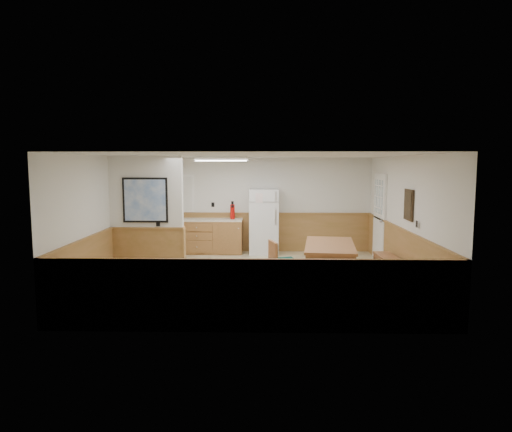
{
  "coord_description": "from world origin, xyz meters",
  "views": [
    {
      "loc": [
        0.2,
        -9.12,
        2.34
      ],
      "look_at": [
        0.01,
        0.4,
        1.24
      ],
      "focal_mm": 32.0,
      "sensor_mm": 36.0,
      "label": 1
    }
  ],
  "objects_px": {
    "dining_chair": "(279,259)",
    "fire_extinguisher": "(232,211)",
    "refrigerator": "(264,222)",
    "dining_bench": "(392,264)",
    "dining_table": "(330,248)",
    "soap_bottle": "(175,215)"
  },
  "relations": [
    {
      "from": "dining_chair",
      "to": "dining_bench",
      "type": "bearing_deg",
      "value": -8.05
    },
    {
      "from": "refrigerator",
      "to": "soap_bottle",
      "type": "distance_m",
      "value": 2.34
    },
    {
      "from": "dining_chair",
      "to": "refrigerator",
      "type": "bearing_deg",
      "value": 80.43
    },
    {
      "from": "fire_extinguisher",
      "to": "dining_chair",
      "type": "bearing_deg",
      "value": -65.71
    },
    {
      "from": "dining_table",
      "to": "dining_bench",
      "type": "height_order",
      "value": "dining_table"
    },
    {
      "from": "refrigerator",
      "to": "dining_bench",
      "type": "bearing_deg",
      "value": -47.1
    },
    {
      "from": "dining_bench",
      "to": "fire_extinguisher",
      "type": "bearing_deg",
      "value": 139.05
    },
    {
      "from": "dining_chair",
      "to": "fire_extinguisher",
      "type": "xyz_separation_m",
      "value": [
        -1.13,
        3.08,
        0.61
      ]
    },
    {
      "from": "refrigerator",
      "to": "dining_chair",
      "type": "relative_size",
      "value": 1.99
    },
    {
      "from": "dining_bench",
      "to": "dining_chair",
      "type": "distance_m",
      "value": 2.29
    },
    {
      "from": "dining_table",
      "to": "soap_bottle",
      "type": "distance_m",
      "value": 4.62
    },
    {
      "from": "refrigerator",
      "to": "soap_bottle",
      "type": "relative_size",
      "value": 8.27
    },
    {
      "from": "dining_table",
      "to": "fire_extinguisher",
      "type": "height_order",
      "value": "fire_extinguisher"
    },
    {
      "from": "refrigerator",
      "to": "dining_bench",
      "type": "relative_size",
      "value": 1.06
    },
    {
      "from": "dining_bench",
      "to": "fire_extinguisher",
      "type": "distance_m",
      "value": 4.46
    },
    {
      "from": "dining_bench",
      "to": "dining_table",
      "type": "bearing_deg",
      "value": -179.13
    },
    {
      "from": "dining_chair",
      "to": "fire_extinguisher",
      "type": "bearing_deg",
      "value": 94.72
    },
    {
      "from": "refrigerator",
      "to": "fire_extinguisher",
      "type": "bearing_deg",
      "value": 175.61
    },
    {
      "from": "fire_extinguisher",
      "to": "refrigerator",
      "type": "bearing_deg",
      "value": 0.15
    },
    {
      "from": "fire_extinguisher",
      "to": "soap_bottle",
      "type": "height_order",
      "value": "fire_extinguisher"
    },
    {
      "from": "refrigerator",
      "to": "dining_bench",
      "type": "xyz_separation_m",
      "value": [
        2.57,
        -2.73,
        -0.5
      ]
    },
    {
      "from": "dining_table",
      "to": "fire_extinguisher",
      "type": "distance_m",
      "value": 3.59
    }
  ]
}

